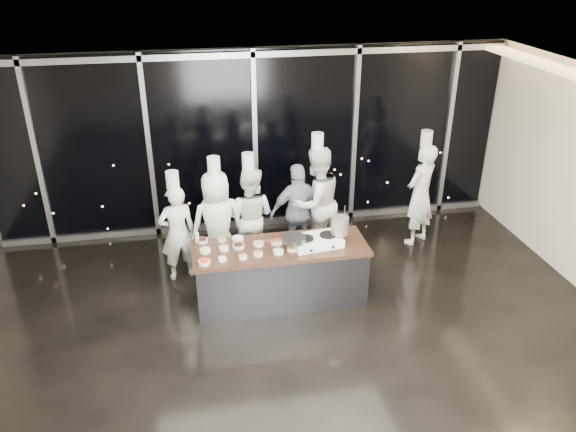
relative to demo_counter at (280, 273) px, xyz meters
The scene contains 15 objects.
ground 1.01m from the demo_counter, 90.00° to the right, with size 9.00×9.00×0.00m, color black.
room_shell 2.01m from the demo_counter, 78.94° to the right, with size 9.02×7.02×3.21m.
window_wall 2.78m from the demo_counter, 90.00° to the left, with size 8.90×0.11×3.20m.
demo_counter is the anchor object (origin of this frame).
stove 0.72m from the demo_counter, ahead, with size 0.74×0.51×0.14m.
frying_pan 0.65m from the demo_counter, 35.11° to the right, with size 0.61×0.38×0.06m.
stock_pot 1.11m from the demo_counter, ahead, with size 0.25×0.25×0.25m, color #A8A7AA.
prep_bowls 0.73m from the demo_counter, behind, with size 1.37×0.77×0.05m.
squeeze_bottle 1.31m from the demo_counter, 163.78° to the left, with size 0.06×0.06×0.21m.
chef_far_left 1.73m from the demo_counter, 147.09° to the left, with size 0.63×0.49×1.77m.
chef_left 1.33m from the demo_counter, 129.94° to the left, with size 0.94×0.73×1.94m.
chef_center 1.26m from the demo_counter, 103.46° to the left, with size 0.99×0.91×1.89m.
guest 1.36m from the demo_counter, 66.99° to the left, with size 1.00×0.52×1.64m.
chef_right 1.57m from the demo_counter, 56.91° to the left, with size 1.13×1.02×2.11m.
chef_side 3.00m from the demo_counter, 26.76° to the left, with size 0.78×0.72×2.02m.
Camera 1 is at (-1.18, -5.88, 4.76)m, focal length 35.00 mm.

